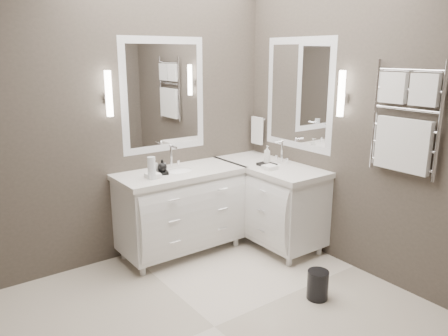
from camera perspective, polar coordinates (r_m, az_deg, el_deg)
floor at (r=3.41m, az=-1.25°, el=-20.08°), size 3.20×3.00×0.01m
wall_back at (r=4.17m, az=-13.34°, el=6.18°), size 3.20×0.01×2.70m
wall_front at (r=1.88m, az=25.89°, el=-5.21°), size 3.20×0.01×2.70m
wall_right at (r=3.99m, az=18.01°, el=5.47°), size 0.01×3.00×2.70m
vanity_back at (r=4.33m, az=-5.69°, el=-5.00°), size 1.24×0.59×0.97m
vanity_right at (r=4.57m, az=5.92°, el=-3.93°), size 0.59×1.24×0.97m
mirror_back at (r=4.33m, az=-7.85°, el=9.40°), size 0.90×0.02×1.10m
mirror_right at (r=4.46m, az=9.71°, el=9.48°), size 0.02×0.90×1.10m
sconce_back at (r=4.02m, az=-14.81°, el=9.26°), size 0.06×0.06×0.40m
sconce_right at (r=4.03m, az=15.06°, el=9.26°), size 0.06×0.06×0.40m
towel_bar_corner at (r=4.89m, az=4.35°, el=4.97°), size 0.03×0.22×0.30m
towel_ladder at (r=3.72m, az=22.53°, el=5.10°), size 0.06×0.58×0.90m
waste_bin at (r=3.75m, az=12.14°, el=-14.70°), size 0.22×0.22×0.24m
amenity_tray_back at (r=4.13m, az=-8.60°, el=-0.59°), size 0.21×0.18×0.03m
amenity_tray_right at (r=4.40m, az=5.61°, el=0.45°), size 0.15×0.19×0.03m
water_bottle at (r=3.94m, az=-9.44°, el=-0.02°), size 0.09×0.09×0.20m
soap_bottle_a at (r=4.11m, az=-9.13°, el=0.38°), size 0.06×0.06×0.12m
soap_bottle_b at (r=4.10m, az=-8.07°, el=0.34°), size 0.11×0.11×0.11m
soap_bottle_c at (r=4.37m, az=5.65°, el=1.77°), size 0.09×0.09×0.18m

